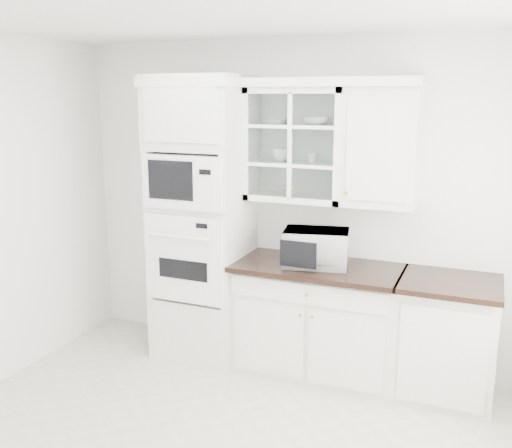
% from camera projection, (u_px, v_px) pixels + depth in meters
% --- Properties ---
extents(room_shell, '(4.00, 3.50, 2.70)m').
position_uv_depth(room_shell, '(233.00, 170.00, 3.54)').
color(room_shell, white).
rests_on(room_shell, ground).
extents(oven_column, '(0.76, 0.68, 2.40)m').
position_uv_depth(oven_column, '(202.00, 220.00, 4.84)').
color(oven_column, silver).
rests_on(oven_column, ground).
extents(base_cabinet_run, '(1.32, 0.67, 0.92)m').
position_uv_depth(base_cabinet_run, '(318.00, 318.00, 4.64)').
color(base_cabinet_run, silver).
rests_on(base_cabinet_run, ground).
extents(extra_base_cabinet, '(0.72, 0.67, 0.92)m').
position_uv_depth(extra_base_cabinet, '(446.00, 338.00, 4.27)').
color(extra_base_cabinet, silver).
rests_on(extra_base_cabinet, ground).
extents(upper_cabinet_glass, '(0.80, 0.33, 0.90)m').
position_uv_depth(upper_cabinet_glass, '(297.00, 145.00, 4.56)').
color(upper_cabinet_glass, silver).
rests_on(upper_cabinet_glass, room_shell).
extents(upper_cabinet_solid, '(0.55, 0.33, 0.90)m').
position_uv_depth(upper_cabinet_solid, '(381.00, 148.00, 4.30)').
color(upper_cabinet_solid, silver).
rests_on(upper_cabinet_solid, room_shell).
extents(crown_molding, '(2.14, 0.38, 0.07)m').
position_uv_depth(crown_molding, '(284.00, 83.00, 4.47)').
color(crown_molding, white).
rests_on(crown_molding, room_shell).
extents(countertop_microwave, '(0.57, 0.51, 0.29)m').
position_uv_depth(countertop_microwave, '(316.00, 247.00, 4.49)').
color(countertop_microwave, white).
rests_on(countertop_microwave, base_cabinet_run).
extents(bowl_a, '(0.21, 0.21, 0.05)m').
position_uv_depth(bowl_a, '(275.00, 121.00, 4.60)').
color(bowl_a, white).
rests_on(bowl_a, upper_cabinet_glass).
extents(bowl_b, '(0.22, 0.22, 0.06)m').
position_uv_depth(bowl_b, '(316.00, 121.00, 4.45)').
color(bowl_b, white).
rests_on(bowl_b, upper_cabinet_glass).
extents(cup_a, '(0.17, 0.17, 0.11)m').
position_uv_depth(cup_a, '(281.00, 155.00, 4.62)').
color(cup_a, white).
rests_on(cup_a, upper_cabinet_glass).
extents(cup_b, '(0.11, 0.11, 0.08)m').
position_uv_depth(cup_b, '(313.00, 158.00, 4.54)').
color(cup_b, white).
rests_on(cup_b, upper_cabinet_glass).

